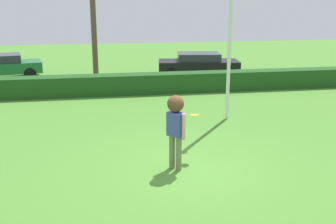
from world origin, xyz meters
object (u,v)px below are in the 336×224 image
person (176,121)px  frisbee (195,115)px  parked_car_black (198,64)px  lamppost (231,5)px

person → frisbee: size_ratio=7.50×
person → parked_car_black: person is taller
frisbee → lamppost: (1.95, 3.27, 2.64)m
lamppost → frisbee: bearing=-120.8°
lamppost → parked_car_black: bearing=82.8°
parked_car_black → person: bearing=-106.7°
person → lamppost: lamppost is taller
lamppost → parked_car_black: (1.00, 7.93, -3.09)m
frisbee → parked_car_black: (2.94, 11.20, -0.45)m
person → lamppost: size_ratio=0.26×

